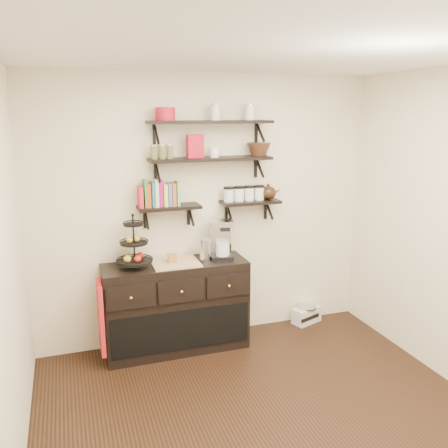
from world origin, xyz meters
The scene contains 21 objects.
floor centered at (0.00, 0.00, 0.00)m, with size 3.50×3.50×0.00m, color black.
ceiling centered at (0.00, 0.00, 2.70)m, with size 3.50×3.50×0.02m, color white.
back_wall centered at (0.00, 1.75, 1.35)m, with size 3.50×0.02×2.70m, color #EFE8CB.
shelf_top centered at (0.00, 1.62, 2.23)m, with size 1.20×0.27×0.23m.
shelf_mid centered at (0.00, 1.62, 1.88)m, with size 1.20×0.27×0.23m.
shelf_low_left centered at (-0.42, 1.63, 1.43)m, with size 0.60×0.25×0.23m.
shelf_low_right centered at (0.42, 1.63, 1.43)m, with size 0.60×0.25×0.23m.
cookbooks centered at (-0.51, 1.63, 1.56)m, with size 0.36×0.15×0.26m.
glass_canisters centered at (0.36, 1.63, 1.51)m, with size 0.43×0.10×0.13m.
sideboard centered at (-0.40, 1.51, 0.45)m, with size 1.40×0.50×0.92m.
fruit_stand centered at (-0.78, 1.52, 1.07)m, with size 0.34×0.34×0.49m.
candle centered at (-0.43, 1.51, 0.96)m, with size 0.08×0.08×0.08m, color olive.
coffee_maker centered at (0.08, 1.54, 1.09)m, with size 0.25×0.24×0.39m.
thermal_carafe centered at (-0.10, 1.49, 1.01)m, with size 0.11×0.11×0.22m, color silver.
apron centered at (-1.13, 1.41, 0.48)m, with size 0.04×0.29×0.68m, color #B51329.
radio centered at (1.13, 1.64, 0.10)m, with size 0.37×0.28×0.20m.
recipe_box centered at (-0.15, 1.61, 2.01)m, with size 0.16×0.06×0.22m, color #AD1326.
walnut_bowl centered at (0.50, 1.61, 1.96)m, with size 0.24×0.24×0.13m, color black, non-canonical shape.
ramekins centered at (0.04, 1.61, 1.95)m, with size 0.09×0.09×0.10m, color white.
teapot centered at (0.62, 1.63, 1.53)m, with size 0.22×0.16×0.16m, color black, non-canonical shape.
red_pot centered at (-0.43, 1.61, 2.31)m, with size 0.18×0.18×0.12m, color #AD1326.
Camera 1 is at (-1.35, -2.78, 2.33)m, focal length 38.00 mm.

